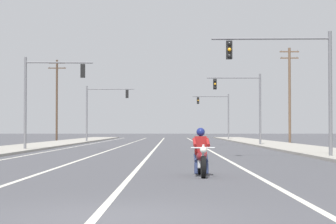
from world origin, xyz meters
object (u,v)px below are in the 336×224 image
at_px(traffic_signal_near_right, 295,73).
at_px(traffic_signal_mid_left, 101,105).
at_px(traffic_signal_mid_right, 245,98).
at_px(utility_pole_left_far, 57,97).
at_px(traffic_signal_far_right, 218,109).
at_px(traffic_signal_near_left, 45,89).
at_px(motorcycle_with_rider, 201,157).
at_px(utility_pole_right_far, 290,92).

height_order(traffic_signal_near_right, traffic_signal_mid_left, same).
height_order(traffic_signal_mid_right, utility_pole_left_far, utility_pole_left_far).
distance_m(traffic_signal_near_right, traffic_signal_far_right, 54.22).
distance_m(traffic_signal_near_right, traffic_signal_near_left, 18.08).
bearing_deg(traffic_signal_mid_left, traffic_signal_mid_right, -46.86).
relative_size(motorcycle_with_rider, traffic_signal_mid_right, 0.35).
distance_m(traffic_signal_mid_right, traffic_signal_far_right, 30.78).
relative_size(traffic_signal_near_right, traffic_signal_mid_right, 1.00).
relative_size(traffic_signal_mid_right, traffic_signal_mid_left, 1.00).
distance_m(traffic_signal_near_right, utility_pole_left_far, 53.70).
bearing_deg(traffic_signal_mid_left, motorcycle_with_rider, -80.16).
bearing_deg(traffic_signal_far_right, traffic_signal_mid_right, -89.95).
bearing_deg(utility_pole_right_far, motorcycle_with_rider, -103.85).
distance_m(traffic_signal_near_right, utility_pole_right_far, 34.16).
height_order(motorcycle_with_rider, traffic_signal_mid_right, traffic_signal_mid_right).
bearing_deg(traffic_signal_near_left, utility_pole_right_far, 47.98).
relative_size(traffic_signal_near_right, traffic_signal_mid_left, 1.00).
height_order(traffic_signal_far_right, utility_pole_left_far, utility_pole_left_far).
bearing_deg(traffic_signal_far_right, traffic_signal_near_right, -90.27).
xyz_separation_m(traffic_signal_mid_left, utility_pole_right_far, (19.84, -4.87, 1.09)).
bearing_deg(utility_pole_left_far, utility_pole_right_far, -30.85).
xyz_separation_m(traffic_signal_near_left, utility_pole_left_far, (-6.25, 38.63, 1.46)).
bearing_deg(traffic_signal_near_right, motorcycle_with_rider, -113.75).
distance_m(motorcycle_with_rider, traffic_signal_mid_left, 50.98).
bearing_deg(utility_pole_left_far, traffic_signal_near_right, -67.37).
relative_size(traffic_signal_mid_left, traffic_signal_far_right, 1.00).
xyz_separation_m(traffic_signal_near_left, traffic_signal_far_right, (14.66, 43.30, 0.03)).
xyz_separation_m(traffic_signal_near_left, traffic_signal_mid_right, (14.69, 12.52, 0.01)).
distance_m(motorcycle_with_rider, utility_pole_right_far, 46.83).
bearing_deg(traffic_signal_near_right, traffic_signal_mid_left, 109.75).
xyz_separation_m(traffic_signal_mid_right, utility_pole_left_far, (-20.94, 26.12, 1.45)).
distance_m(traffic_signal_mid_left, utility_pole_left_far, 13.10).
bearing_deg(traffic_signal_near_left, traffic_signal_mid_left, 88.75).
bearing_deg(utility_pole_left_far, traffic_signal_mid_left, -58.28).
bearing_deg(motorcycle_with_rider, traffic_signal_near_left, 112.38).
height_order(traffic_signal_near_right, traffic_signal_mid_right, same).
relative_size(traffic_signal_mid_right, traffic_signal_far_right, 1.00).
height_order(traffic_signal_mid_right, utility_pole_right_far, utility_pole_right_far).
xyz_separation_m(traffic_signal_far_right, utility_pole_right_far, (5.78, -20.61, 1.11)).
height_order(motorcycle_with_rider, traffic_signal_far_right, traffic_signal_far_right).
bearing_deg(motorcycle_with_rider, utility_pole_right_far, 76.15).
distance_m(motorcycle_with_rider, traffic_signal_near_right, 13.21).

